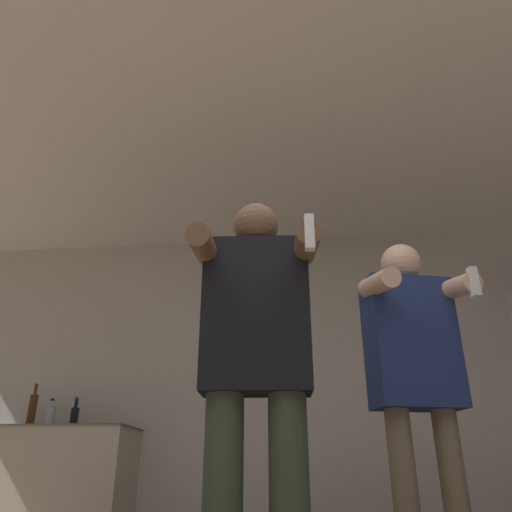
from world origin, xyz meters
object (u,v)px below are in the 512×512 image
(bottle_brown_liquor, at_px, (50,416))
(person_man_side, at_px, (415,367))
(person_woman_foreground, at_px, (256,367))
(bottle_short_whiskey, at_px, (32,410))
(bottle_clear_vodka, at_px, (74,416))

(bottle_brown_liquor, height_order, person_man_side, person_man_side)
(person_woman_foreground, xyz_separation_m, person_man_side, (0.72, 0.46, 0.08))
(bottle_short_whiskey, xyz_separation_m, person_man_side, (2.65, -1.46, -0.01))
(bottle_short_whiskey, bearing_deg, person_man_side, -28.87)
(bottle_brown_liquor, xyz_separation_m, person_man_side, (2.50, -1.46, 0.04))
(bottle_clear_vodka, relative_size, person_man_side, 0.14)
(bottle_short_whiskey, height_order, person_man_side, person_man_side)
(person_woman_foreground, bearing_deg, bottle_clear_vodka, 129.44)
(bottle_short_whiskey, relative_size, person_woman_foreground, 0.20)
(person_woman_foreground, bearing_deg, bottle_short_whiskey, 135.16)
(bottle_short_whiskey, distance_m, person_woman_foreground, 2.73)
(bottle_clear_vodka, xyz_separation_m, bottle_short_whiskey, (-0.35, 0.00, 0.05))
(bottle_brown_liquor, bearing_deg, bottle_clear_vodka, 0.00)
(bottle_clear_vodka, height_order, person_man_side, person_man_side)
(bottle_short_whiskey, bearing_deg, bottle_brown_liquor, -0.00)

